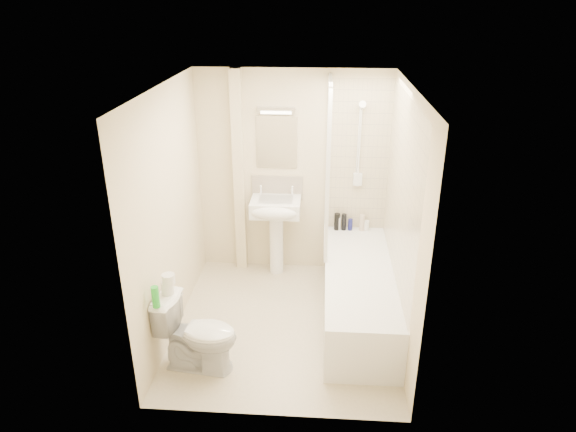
{
  "coord_description": "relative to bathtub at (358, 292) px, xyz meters",
  "views": [
    {
      "loc": [
        0.34,
        -4.39,
        3.14
      ],
      "look_at": [
        0.02,
        0.2,
        1.13
      ],
      "focal_mm": 32.0,
      "sensor_mm": 36.0,
      "label": 1
    }
  ],
  "objects": [
    {
      "name": "floor",
      "position": [
        -0.75,
        -0.2,
        -0.29
      ],
      "size": [
        2.5,
        2.5,
        0.0
      ],
      "primitive_type": "plane",
      "color": "beige",
      "rests_on": "ground"
    },
    {
      "name": "toilet_roll_upper",
      "position": [
        -1.71,
        -0.84,
        0.58
      ],
      "size": [
        0.11,
        0.11,
        0.09
      ],
      "primitive_type": "cylinder",
      "color": "white",
      "rests_on": "toilet_roll_lower"
    },
    {
      "name": "wall_left",
      "position": [
        -1.85,
        -0.2,
        0.91
      ],
      "size": [
        0.02,
        2.5,
        2.4
      ],
      "primitive_type": "cube",
      "color": "beige",
      "rests_on": "ground"
    },
    {
      "name": "bottle_white_b",
      "position": [
        0.13,
        0.96,
        0.32
      ],
      "size": [
        0.06,
        0.06,
        0.12
      ],
      "primitive_type": "cylinder",
      "color": "white",
      "rests_on": "bathtub"
    },
    {
      "name": "tile_back",
      "position": [
        0.0,
        1.04,
        1.14
      ],
      "size": [
        0.7,
        0.01,
        1.75
      ],
      "primitive_type": "cube",
      "color": "beige",
      "rests_on": "wall_back"
    },
    {
      "name": "tile_right",
      "position": [
        0.34,
        0.0,
        1.14
      ],
      "size": [
        0.01,
        2.1,
        1.75
      ],
      "primitive_type": "cube",
      "color": "beige",
      "rests_on": "wall_right"
    },
    {
      "name": "bottle_white_a",
      "position": [
        -0.2,
        0.96,
        0.34
      ],
      "size": [
        0.05,
        0.05,
        0.16
      ],
      "primitive_type": "cylinder",
      "color": "silver",
      "rests_on": "bathtub"
    },
    {
      "name": "bathtub",
      "position": [
        0.0,
        0.0,
        0.0
      ],
      "size": [
        0.7,
        2.1,
        0.55
      ],
      "color": "white",
      "rests_on": "ground"
    },
    {
      "name": "splashback",
      "position": [
        -0.93,
        1.04,
        0.74
      ],
      "size": [
        0.6,
        0.02,
        0.3
      ],
      "primitive_type": "cube",
      "color": "beige",
      "rests_on": "wall_back"
    },
    {
      "name": "bottle_black_a",
      "position": [
        -0.22,
        0.96,
        0.36
      ],
      "size": [
        0.07,
        0.07,
        0.21
      ],
      "primitive_type": "cylinder",
      "color": "black",
      "rests_on": "bathtub"
    },
    {
      "name": "shower_screen",
      "position": [
        -0.35,
        0.6,
        1.16
      ],
      "size": [
        0.04,
        0.92,
        1.8
      ],
      "color": "white",
      "rests_on": "bathtub"
    },
    {
      "name": "bottle_black_b",
      "position": [
        -0.14,
        0.96,
        0.36
      ],
      "size": [
        0.06,
        0.06,
        0.2
      ],
      "primitive_type": "cylinder",
      "color": "black",
      "rests_on": "bathtub"
    },
    {
      "name": "ceiling",
      "position": [
        -0.75,
        -0.2,
        2.11
      ],
      "size": [
        2.2,
        2.5,
        0.02
      ],
      "primitive_type": "cube",
      "color": "white",
      "rests_on": "wall_back"
    },
    {
      "name": "bottle_blue",
      "position": [
        -0.06,
        0.96,
        0.33
      ],
      "size": [
        0.05,
        0.05,
        0.14
      ],
      "primitive_type": "cylinder",
      "color": "navy",
      "rests_on": "bathtub"
    },
    {
      "name": "bottle_cream",
      "position": [
        0.08,
        0.96,
        0.36
      ],
      "size": [
        0.06,
        0.06,
        0.19
      ],
      "primitive_type": "cylinder",
      "color": "beige",
      "rests_on": "bathtub"
    },
    {
      "name": "pedestal_sink",
      "position": [
        -0.93,
        0.81,
        0.48
      ],
      "size": [
        0.57,
        0.51,
        1.09
      ],
      "color": "white",
      "rests_on": "ground"
    },
    {
      "name": "toilet",
      "position": [
        -1.47,
        -0.9,
        0.07
      ],
      "size": [
        0.58,
        0.8,
        0.72
      ],
      "primitive_type": "imported",
      "rotation": [
        0.0,
        0.0,
        1.44
      ],
      "color": "white",
      "rests_on": "ground"
    },
    {
      "name": "wall_right",
      "position": [
        0.35,
        -0.2,
        0.91
      ],
      "size": [
        0.02,
        2.5,
        2.4
      ],
      "primitive_type": "cube",
      "color": "beige",
      "rests_on": "ground"
    },
    {
      "name": "shower_fixture",
      "position": [
        -0.0,
        0.99,
        1.26
      ],
      "size": [
        0.1,
        0.16,
        0.99
      ],
      "color": "white",
      "rests_on": "wall_back"
    },
    {
      "name": "wall_back",
      "position": [
        -0.75,
        1.05,
        0.91
      ],
      "size": [
        2.2,
        0.02,
        2.4
      ],
      "primitive_type": "cube",
      "color": "beige",
      "rests_on": "ground"
    },
    {
      "name": "green_bottle",
      "position": [
        -1.77,
        -1.03,
        0.52
      ],
      "size": [
        0.06,
        0.06,
        0.19
      ],
      "primitive_type": "cylinder",
      "color": "green",
      "rests_on": "toilet"
    },
    {
      "name": "toilet_roll_lower",
      "position": [
        -1.73,
        -0.82,
        0.48
      ],
      "size": [
        0.11,
        0.11,
        0.11
      ],
      "primitive_type": "cylinder",
      "color": "white",
      "rests_on": "toilet"
    },
    {
      "name": "pipe_boxing",
      "position": [
        -1.37,
        0.99,
        0.91
      ],
      "size": [
        0.12,
        0.12,
        2.4
      ],
      "primitive_type": "cube",
      "color": "beige",
      "rests_on": "ground"
    },
    {
      "name": "strip_light",
      "position": [
        -0.93,
        1.02,
        1.66
      ],
      "size": [
        0.42,
        0.07,
        0.07
      ],
      "primitive_type": "cube",
      "color": "silver",
      "rests_on": "wall_back"
    },
    {
      "name": "mirror",
      "position": [
        -0.93,
        1.04,
        1.29
      ],
      "size": [
        0.46,
        0.01,
        0.6
      ],
      "primitive_type": "cube",
      "color": "white",
      "rests_on": "wall_back"
    }
  ]
}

